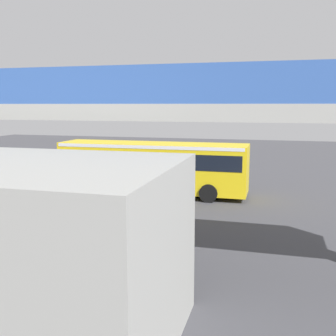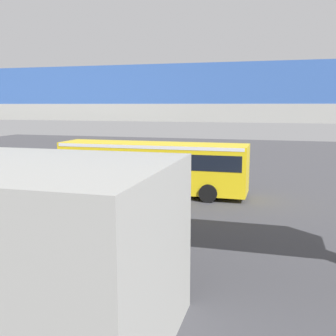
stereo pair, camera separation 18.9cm
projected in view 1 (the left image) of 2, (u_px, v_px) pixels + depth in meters
The scene contains 8 objects.
ground at pixel (164, 193), 24.79m from camera, with size 80.00×80.00×0.00m, color #424247.
city_bus at pixel (152, 164), 24.18m from camera, with size 11.54×2.85×3.15m.
pedestrian at pixel (86, 164), 30.82m from camera, with size 0.38×0.38×1.79m.
traffic_sign at pixel (86, 154), 28.77m from camera, with size 0.08×0.60×2.80m.
lane_dash_leftmost at pixel (233, 188), 26.26m from camera, with size 2.00×0.20×0.01m, color silver.
lane_dash_left at pixel (174, 184), 27.28m from camera, with size 2.00×0.20×0.01m, color silver.
lane_dash_centre at pixel (120, 182), 28.31m from camera, with size 2.00×0.20×0.01m, color silver.
pedestrian_overpass at pixel (76, 123), 13.37m from camera, with size 25.80×2.60×6.57m.
Camera 1 is at (-6.50, 23.34, 5.45)m, focal length 42.29 mm.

